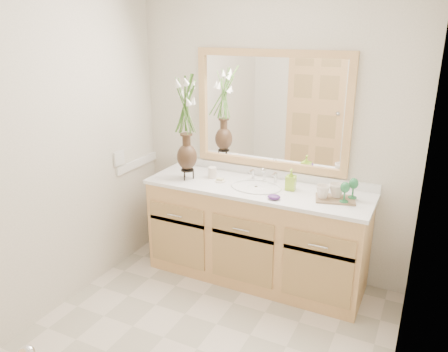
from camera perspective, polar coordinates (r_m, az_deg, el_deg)
The scene contains 19 objects.
floor at distance 3.16m, azimuth -3.57°, elevation -21.63°, with size 2.60×2.60×0.00m, color beige.
wall_back at distance 3.69m, azimuth 6.14°, elevation 5.41°, with size 2.40×0.02×2.40m, color silver.
wall_left at distance 3.30m, azimuth -22.45°, elevation 2.45°, with size 0.02×2.60×2.40m, color silver.
wall_right at distance 2.24m, azimuth 23.60°, elevation -5.23°, with size 0.02×2.60×2.40m, color silver.
vanity at distance 3.71m, azimuth 4.15°, elevation -7.63°, with size 1.80×0.55×0.80m.
counter at distance 3.54m, azimuth 4.31°, elevation -1.61°, with size 1.84×0.57×0.03m, color white.
sink at distance 3.54m, azimuth 4.18°, elevation -2.29°, with size 0.38×0.34×0.23m.
mirror at distance 3.62m, azimuth 6.13°, elevation 8.49°, with size 1.32×0.04×0.97m.
switch_plate at distance 3.87m, azimuth -13.57°, elevation 2.28°, with size 0.02×0.12×0.12m, color white.
flower_vase at distance 3.58m, azimuth -5.03°, elevation 8.01°, with size 0.20×0.20×0.81m.
tumbler at distance 3.72m, azimuth -1.53°, elevation 0.47°, with size 0.07×0.07×0.09m, color silver.
soap_dish at distance 3.63m, azimuth -0.52°, elevation -0.61°, with size 0.09×0.09×0.03m.
soap_bottle at distance 3.48m, azimuth 8.73°, elevation -0.60°, with size 0.07×0.07×0.15m, color #99CD30.
purple_dish at distance 3.29m, azimuth 6.55°, elevation -2.73°, with size 0.10×0.08×0.04m, color #4A236A.
tray at distance 3.36m, azimuth 14.31°, elevation -2.94°, with size 0.29×0.19×0.01m, color brown.
mug_left at distance 3.33m, azimuth 12.79°, elevation -1.94°, with size 0.11×0.10×0.11m, color silver.
mug_right at distance 3.37m, azimuth 14.49°, elevation -1.77°, with size 0.11×0.10×0.11m, color silver.
goblet_front at distance 3.27m, azimuth 15.53°, elevation -1.58°, with size 0.07×0.07×0.15m.
goblet_back at distance 3.36m, azimuth 16.57°, elevation -1.09°, with size 0.07×0.07×0.16m.
Camera 1 is at (1.23, -2.07, 2.06)m, focal length 35.00 mm.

